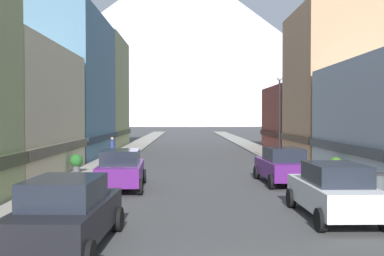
# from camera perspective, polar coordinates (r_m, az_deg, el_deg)

# --- Properties ---
(sidewalk_left) EXTENTS (2.50, 100.00, 0.15)m
(sidewalk_left) POSITION_cam_1_polar(r_m,az_deg,el_deg) (42.68, -8.10, -2.82)
(sidewalk_left) COLOR gray
(sidewalk_left) RESTS_ON ground
(sidewalk_right) EXTENTS (2.50, 100.00, 0.15)m
(sidewalk_right) POSITION_cam_1_polar(r_m,az_deg,el_deg) (42.95, 8.71, -2.79)
(sidewalk_right) COLOR gray
(sidewalk_right) RESTS_ON ground
(storefront_left_2) EXTENTS (9.73, 12.16, 11.40)m
(storefront_left_2) POSITION_cam_1_polar(r_m,az_deg,el_deg) (37.05, -18.73, 4.90)
(storefront_left_2) COLOR slate
(storefront_left_2) RESTS_ON ground
(storefront_left_3) EXTENTS (7.23, 10.23, 11.61)m
(storefront_left_3) POSITION_cam_1_polar(r_m,az_deg,el_deg) (47.63, -13.12, 4.28)
(storefront_left_3) COLOR #8C9966
(storefront_left_3) RESTS_ON ground
(storefront_right_2) EXTENTS (9.53, 8.55, 11.41)m
(storefront_right_2) POSITION_cam_1_polar(r_m,az_deg,el_deg) (35.96, 20.42, 5.00)
(storefront_right_2) COLOR tan
(storefront_right_2) RESTS_ON ground
(storefront_right_3) EXTENTS (10.06, 9.59, 6.24)m
(storefront_right_3) POSITION_cam_1_polar(r_m,az_deg,el_deg) (44.98, 16.29, 1.09)
(storefront_right_3) COLOR brown
(storefront_right_3) RESTS_ON ground
(car_left_0) EXTENTS (2.20, 4.46, 1.78)m
(car_left_0) POSITION_cam_1_polar(r_m,az_deg,el_deg) (11.28, -15.96, -10.59)
(car_left_0) COLOR black
(car_left_0) RESTS_ON ground
(car_left_1) EXTENTS (2.25, 4.49, 1.78)m
(car_left_1) POSITION_cam_1_polar(r_m,az_deg,el_deg) (19.96, -9.23, -5.31)
(car_left_1) COLOR #591E72
(car_left_1) RESTS_ON ground
(car_right_0) EXTENTS (2.09, 4.41, 1.78)m
(car_right_0) POSITION_cam_1_polar(r_m,az_deg,el_deg) (14.72, 17.98, -7.78)
(car_right_0) COLOR silver
(car_right_0) RESTS_ON ground
(car_right_1) EXTENTS (2.22, 4.47, 1.78)m
(car_right_1) POSITION_cam_1_polar(r_m,az_deg,el_deg) (21.66, 11.73, -4.79)
(car_right_1) COLOR #591E72
(car_right_1) RESTS_ON ground
(trash_bin_right) EXTENTS (0.59, 0.59, 0.98)m
(trash_bin_right) POSITION_cam_1_polar(r_m,az_deg,el_deg) (18.02, 23.07, -6.96)
(trash_bin_right) COLOR #4C5156
(trash_bin_right) RESTS_ON sidewalk_right
(potted_plant_0) EXTENTS (0.74, 0.74, 1.03)m
(potted_plant_0) POSITION_cam_1_polar(r_m,az_deg,el_deg) (25.28, -14.87, -4.25)
(potted_plant_0) COLOR #4C4C51
(potted_plant_0) RESTS_ON sidewalk_left
(potted_plant_1) EXTENTS (0.71, 0.71, 1.00)m
(potted_plant_1) POSITION_cam_1_polar(r_m,az_deg,el_deg) (24.23, 18.23, -4.60)
(potted_plant_1) COLOR brown
(potted_plant_1) RESTS_ON sidewalk_right
(pedestrian_0) EXTENTS (0.36, 0.36, 1.62)m
(pedestrian_0) POSITION_cam_1_polar(r_m,az_deg,el_deg) (32.46, -10.37, -2.72)
(pedestrian_0) COLOR navy
(pedestrian_0) RESTS_ON sidewalk_left
(streetlamp_right) EXTENTS (0.36, 0.36, 5.86)m
(streetlamp_right) POSITION_cam_1_polar(r_m,az_deg,el_deg) (29.57, 11.34, 2.86)
(streetlamp_right) COLOR black
(streetlamp_right) RESTS_ON sidewalk_right
(mountain_backdrop) EXTENTS (249.25, 249.25, 100.51)m
(mountain_backdrop) POSITION_cam_1_polar(r_m,az_deg,el_deg) (271.36, -1.72, 11.43)
(mountain_backdrop) COLOR silver
(mountain_backdrop) RESTS_ON ground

